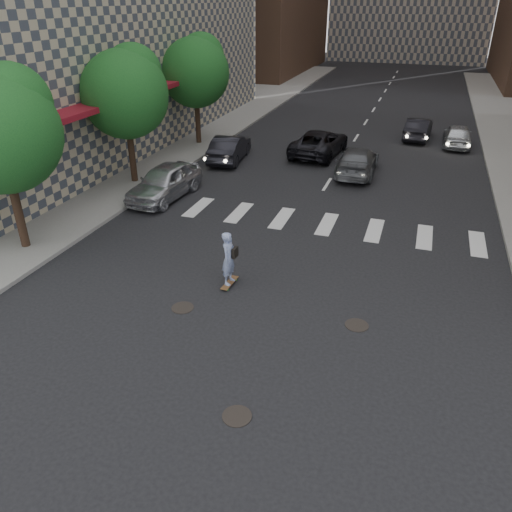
{
  "coord_description": "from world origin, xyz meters",
  "views": [
    {
      "loc": [
        4.33,
        -10.43,
        8.67
      ],
      "look_at": [
        -0.15,
        2.9,
        1.3
      ],
      "focal_mm": 35.0,
      "sensor_mm": 36.0,
      "label": 1
    }
  ],
  "objects": [
    {
      "name": "tree_b",
      "position": [
        -9.45,
        11.14,
        4.65
      ],
      "size": [
        4.2,
        4.2,
        6.6
      ],
      "color": "#382619",
      "rests_on": "sidewalk_left"
    },
    {
      "name": "skateboarder",
      "position": [
        -1.1,
        2.96,
        1.02
      ],
      "size": [
        0.5,
        0.99,
        1.94
      ],
      "rotation": [
        0.0,
        0.0,
        -0.06
      ],
      "color": "brown",
      "rests_on": "ground"
    },
    {
      "name": "manhole_c",
      "position": [
        3.3,
        2.0,
        0.01
      ],
      "size": [
        0.7,
        0.7,
        0.02
      ],
      "primitive_type": "cylinder",
      "color": "black",
      "rests_on": "ground"
    },
    {
      "name": "traffic_car_a",
      "position": [
        -6.29,
        16.33,
        0.74
      ],
      "size": [
        2.06,
        4.65,
        1.48
      ],
      "primitive_type": "imported",
      "rotation": [
        0.0,
        0.0,
        3.25
      ],
      "color": "black",
      "rests_on": "ground"
    },
    {
      "name": "manhole_b",
      "position": [
        -2.0,
        1.2,
        0.01
      ],
      "size": [
        0.7,
        0.7,
        0.02
      ],
      "primitive_type": "cylinder",
      "color": "black",
      "rests_on": "ground"
    },
    {
      "name": "tree_c",
      "position": [
        -9.45,
        19.14,
        4.65
      ],
      "size": [
        4.2,
        4.2,
        6.6
      ],
      "color": "#382619",
      "rests_on": "sidewalk_left"
    },
    {
      "name": "traffic_car_c",
      "position": [
        -1.56,
        19.16,
        0.75
      ],
      "size": [
        3.0,
        5.62,
        1.5
      ],
      "primitive_type": "imported",
      "rotation": [
        0.0,
        0.0,
        3.05
      ],
      "color": "black",
      "rests_on": "ground"
    },
    {
      "name": "traffic_car_e",
      "position": [
        3.96,
        25.02,
        0.7
      ],
      "size": [
        1.82,
        4.34,
        1.39
      ],
      "primitive_type": "imported",
      "rotation": [
        0.0,
        0.0,
        3.06
      ],
      "color": "black",
      "rests_on": "ground"
    },
    {
      "name": "ground",
      "position": [
        0.0,
        0.0,
        0.0
      ],
      "size": [
        160.0,
        160.0,
        0.0
      ],
      "primitive_type": "plane",
      "color": "black",
      "rests_on": "ground"
    },
    {
      "name": "tree_a",
      "position": [
        -9.45,
        3.14,
        4.65
      ],
      "size": [
        4.2,
        4.2,
        6.6
      ],
      "color": "#382619",
      "rests_on": "sidewalk_left"
    },
    {
      "name": "traffic_car_d",
      "position": [
        6.43,
        23.93,
        0.71
      ],
      "size": [
        1.68,
        4.17,
        1.42
      ],
      "primitive_type": "imported",
      "rotation": [
        0.0,
        0.0,
        3.14
      ],
      "color": "silver",
      "rests_on": "ground"
    },
    {
      "name": "sidewalk_left",
      "position": [
        -14.5,
        20.0,
        0.07
      ],
      "size": [
        13.0,
        80.0,
        0.15
      ],
      "primitive_type": "cube",
      "color": "gray",
      "rests_on": "ground"
    },
    {
      "name": "manhole_a",
      "position": [
        1.2,
        -2.5,
        0.01
      ],
      "size": [
        0.7,
        0.7,
        0.02
      ],
      "primitive_type": "cylinder",
      "color": "black",
      "rests_on": "ground"
    },
    {
      "name": "traffic_car_b",
      "position": [
        1.16,
        16.22,
        0.71
      ],
      "size": [
        2.08,
        4.93,
        1.42
      ],
      "primitive_type": "imported",
      "rotation": [
        0.0,
        0.0,
        3.16
      ],
      "color": "#515458",
      "rests_on": "ground"
    },
    {
      "name": "silver_sedan",
      "position": [
        -7.0,
        9.62,
        0.8
      ],
      "size": [
        2.24,
        4.83,
        1.6
      ],
      "primitive_type": "imported",
      "rotation": [
        0.0,
        0.0,
        -0.08
      ],
      "color": "silver",
      "rests_on": "ground"
    }
  ]
}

